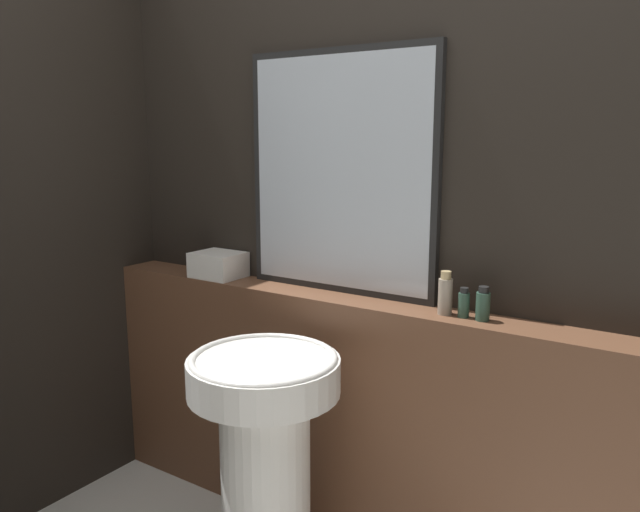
{
  "coord_description": "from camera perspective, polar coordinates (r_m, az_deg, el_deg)",
  "views": [
    {
      "loc": [
        1.14,
        -0.61,
        1.55
      ],
      "look_at": [
        -0.07,
        1.22,
        1.13
      ],
      "focal_mm": 35.0,
      "sensor_mm": 36.0,
      "label": 1
    }
  ],
  "objects": [
    {
      "name": "pedestal_sink",
      "position": [
        2.19,
        -5.03,
        -17.44
      ],
      "size": [
        0.5,
        0.5,
        0.85
      ],
      "color": "silver",
      "rests_on": "ground_plane"
    },
    {
      "name": "wall_back",
      "position": [
        2.36,
        4.36,
        3.57
      ],
      "size": [
        8.0,
        0.06,
        2.5
      ],
      "color": "black",
      "rests_on": "ground_plane"
    },
    {
      "name": "mirror",
      "position": [
        2.34,
        1.82,
        7.56
      ],
      "size": [
        0.8,
        0.03,
        0.91
      ],
      "color": "black",
      "rests_on": "vanity_counter"
    },
    {
      "name": "towel_stack",
      "position": [
        2.68,
        -9.28,
        -0.79
      ],
      "size": [
        0.21,
        0.17,
        0.11
      ],
      "color": "silver",
      "rests_on": "vanity_counter"
    },
    {
      "name": "vanity_counter",
      "position": [
        2.48,
        2.67,
        -14.71
      ],
      "size": [
        2.31,
        0.18,
        0.96
      ],
      "color": "brown",
      "rests_on": "ground_plane"
    },
    {
      "name": "lotion_bottle",
      "position": [
        2.09,
        14.68,
        -4.34
      ],
      "size": [
        0.05,
        0.05,
        0.11
      ],
      "color": "#2D4C3D",
      "rests_on": "vanity_counter"
    },
    {
      "name": "shampoo_bottle",
      "position": [
        2.13,
        11.39,
        -3.47
      ],
      "size": [
        0.05,
        0.05,
        0.15
      ],
      "color": "gray",
      "rests_on": "vanity_counter"
    },
    {
      "name": "conditioner_bottle",
      "position": [
        2.12,
        13.01,
        -4.26
      ],
      "size": [
        0.04,
        0.04,
        0.1
      ],
      "color": "#2D4C3D",
      "rests_on": "vanity_counter"
    }
  ]
}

